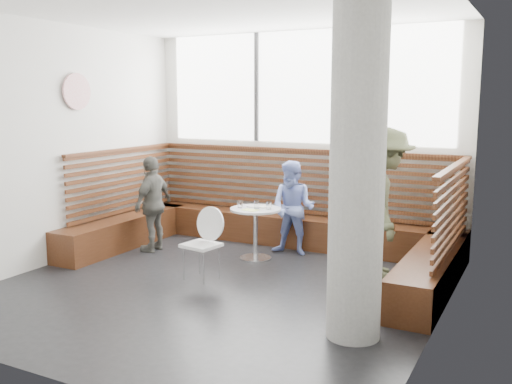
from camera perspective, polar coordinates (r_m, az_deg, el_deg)
The scene contains 15 objects.
room at distance 6.49m, azimuth -4.06°, elevation 3.99°, with size 5.00×5.00×3.20m.
booth at distance 8.22m, azimuth 2.49°, elevation -3.31°, with size 5.00×2.50×1.44m.
concrete_column at distance 5.17m, azimuth 10.11°, elevation 2.52°, with size 0.50×0.50×3.20m, color gray.
wall_art at distance 8.30m, azimuth -17.49°, elevation 9.57°, with size 0.50×0.50×0.03m, color white.
cafe_table at distance 7.86m, azimuth -0.05°, elevation -3.09°, with size 0.70×0.70×0.72m.
cafe_chair at distance 7.06m, azimuth -5.21°, elevation -4.53°, with size 0.42×0.41×0.88m.
adult_man at distance 7.22m, azimuth 12.75°, elevation -1.06°, with size 1.20×0.69×1.86m, color #4D5337.
child_back at distance 8.09m, azimuth 3.74°, elevation -1.62°, with size 0.65×0.51×1.34m, color #7F92DC.
child_left at distance 8.40m, azimuth -10.25°, elevation -1.17°, with size 0.81×0.34×1.39m, color #5B5952.
plate_near at distance 7.94m, azimuth -0.30°, elevation -1.41°, with size 0.19×0.19×0.01m, color white.
plate_far at distance 7.89m, azimuth 0.79°, elevation -1.47°, with size 0.20×0.20×0.01m, color white.
glass_left at distance 7.85m, azimuth -1.60°, elevation -1.19°, with size 0.07×0.07×0.11m, color white.
glass_mid at distance 7.77m, azimuth 0.06°, elevation -1.27°, with size 0.07×0.07×0.11m, color white.
glass_right at distance 7.73m, azimuth 1.29°, elevation -1.35°, with size 0.07×0.07×0.11m, color white.
menu_card at distance 7.68m, azimuth -0.57°, elevation -1.81°, with size 0.22×0.15×0.00m, color #A5C64C.
Camera 1 is at (3.37, -5.51, 2.19)m, focal length 40.00 mm.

